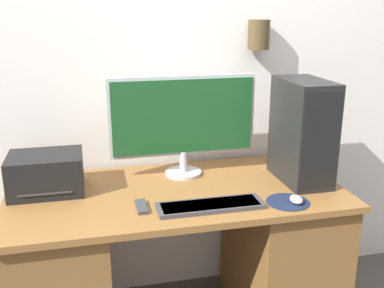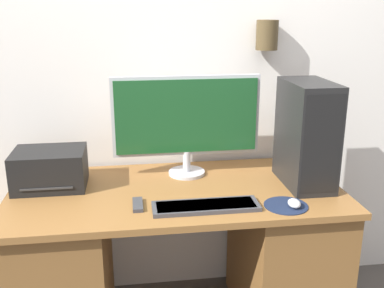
{
  "view_description": "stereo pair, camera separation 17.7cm",
  "coord_description": "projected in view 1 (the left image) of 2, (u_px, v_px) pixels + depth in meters",
  "views": [
    {
      "loc": [
        -0.37,
        -1.53,
        1.59
      ],
      "look_at": [
        0.08,
        0.37,
        0.99
      ],
      "focal_mm": 42.0,
      "sensor_mm": 36.0,
      "label": 1
    },
    {
      "loc": [
        -0.2,
        -1.57,
        1.59
      ],
      "look_at": [
        0.08,
        0.37,
        0.99
      ],
      "focal_mm": 42.0,
      "sensor_mm": 36.0,
      "label": 2
    }
  ],
  "objects": [
    {
      "name": "keyboard",
      "position": [
        210.0,
        205.0,
        1.91
      ],
      "size": [
        0.46,
        0.14,
        0.02
      ],
      "color": "#3D3D42",
      "rests_on": "desk"
    },
    {
      "name": "desk",
      "position": [
        177.0,
        260.0,
        2.21
      ],
      "size": [
        1.55,
        0.75,
        0.77
      ],
      "color": "brown",
      "rests_on": "ground_plane"
    },
    {
      "name": "remote_control",
      "position": [
        142.0,
        207.0,
        1.9
      ],
      "size": [
        0.04,
        0.13,
        0.02
      ],
      "color": "#38383D",
      "rests_on": "desk"
    },
    {
      "name": "monitor",
      "position": [
        183.0,
        119.0,
        2.21
      ],
      "size": [
        0.73,
        0.18,
        0.5
      ],
      "color": "#B7B7BC",
      "rests_on": "desk"
    },
    {
      "name": "mouse",
      "position": [
        296.0,
        199.0,
        1.94
      ],
      "size": [
        0.05,
        0.07,
        0.04
      ],
      "color": "silver",
      "rests_on": "mousepad"
    },
    {
      "name": "wall_back",
      "position": [
        159.0,
        55.0,
        2.33
      ],
      "size": [
        6.4,
        0.16,
        2.7
      ],
      "color": "white",
      "rests_on": "ground_plane"
    },
    {
      "name": "mousepad",
      "position": [
        288.0,
        202.0,
        1.96
      ],
      "size": [
        0.19,
        0.19,
        0.0
      ],
      "color": "#19233D",
      "rests_on": "desk"
    },
    {
      "name": "printer",
      "position": [
        46.0,
        173.0,
        2.05
      ],
      "size": [
        0.33,
        0.26,
        0.18
      ],
      "color": "black",
      "rests_on": "desk"
    },
    {
      "name": "computer_tower",
      "position": [
        303.0,
        132.0,
        2.15
      ],
      "size": [
        0.2,
        0.36,
        0.5
      ],
      "color": "black",
      "rests_on": "desk"
    }
  ]
}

